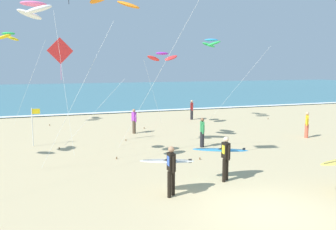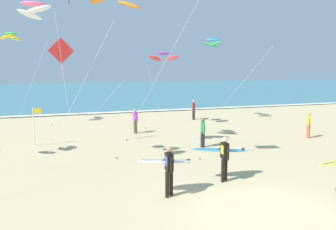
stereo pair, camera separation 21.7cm
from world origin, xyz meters
name	(u,v)px [view 2 (the right image)]	position (x,y,z in m)	size (l,w,h in m)	color
ground_plane	(265,213)	(0.00, 0.00, 0.00)	(160.00, 160.00, 0.00)	tan
ocean_water	(80,92)	(0.00, 53.95, 0.04)	(160.00, 60.00, 0.08)	teal
shoreline_foam	(113,112)	(0.00, 24.25, 0.09)	(160.00, 0.91, 0.01)	white
surfer_lead	(168,165)	(-2.21, 2.42, 1.04)	(1.97, 0.92, 1.71)	black
surfer_trailing	(222,153)	(0.27, 3.27, 1.05)	(2.41, 0.92, 1.71)	black
kite_arc_violet_far	(164,57)	(2.22, 15.98, 4.98)	(2.67, 2.67, 5.30)	red
kite_diamond_scarlet_high	(63,54)	(-4.98, 10.92, 4.95)	(4.20, 0.81, 5.76)	red
kite_arc_rose_low	(34,10)	(-6.22, 6.94, 6.51)	(4.10, 2.46, 6.82)	white
kite_arc_cobalt_outer	(213,43)	(6.69, 17.14, 6.11)	(5.56, 2.62, 6.43)	green
kite_arc_emerald_extra	(11,37)	(-7.96, 19.54, 6.39)	(3.24, 2.31, 6.68)	yellow
bystander_purple_top	(135,121)	(-0.49, 13.70, 0.81)	(0.27, 0.48, 1.59)	#4C3D2D
bystander_green_top	(203,132)	(1.92, 8.59, 0.81)	(0.25, 0.49, 1.59)	black
bystander_red_top	(194,110)	(5.46, 18.00, 0.81)	(0.24, 0.49, 1.59)	black
bystander_yellow_top	(309,125)	(8.97, 8.75, 0.81)	(0.36, 0.39, 1.59)	#D8593F
lifeguard_flag	(35,123)	(-6.53, 11.91, 1.27)	(0.45, 0.05, 2.10)	silver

